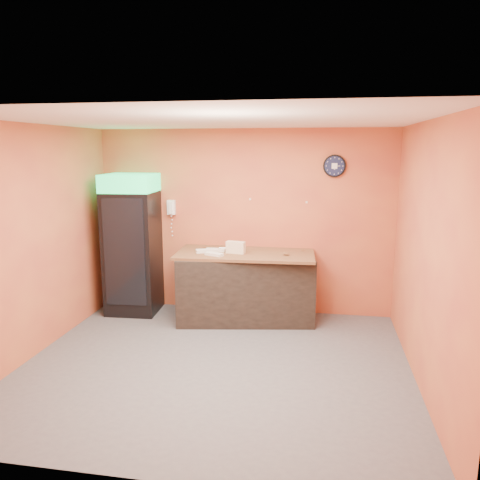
# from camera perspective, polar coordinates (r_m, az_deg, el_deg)

# --- Properties ---
(floor) EXTENTS (4.50, 4.50, 0.00)m
(floor) POSITION_cam_1_polar(r_m,az_deg,el_deg) (5.70, -2.98, -14.96)
(floor) COLOR #47474C
(floor) RESTS_ON ground
(back_wall) EXTENTS (4.50, 0.02, 2.80)m
(back_wall) POSITION_cam_1_polar(r_m,az_deg,el_deg) (7.17, 0.44, 2.24)
(back_wall) COLOR #CD6F3A
(back_wall) RESTS_ON floor
(left_wall) EXTENTS (0.02, 4.00, 2.80)m
(left_wall) POSITION_cam_1_polar(r_m,az_deg,el_deg) (6.14, -24.04, -0.23)
(left_wall) COLOR #CD6F3A
(left_wall) RESTS_ON floor
(right_wall) EXTENTS (0.02, 4.00, 2.80)m
(right_wall) POSITION_cam_1_polar(r_m,az_deg,el_deg) (5.23, 21.68, -1.88)
(right_wall) COLOR #CD6F3A
(right_wall) RESTS_ON floor
(ceiling) EXTENTS (4.50, 4.00, 0.02)m
(ceiling) POSITION_cam_1_polar(r_m,az_deg,el_deg) (5.13, -3.30, 14.39)
(ceiling) COLOR white
(ceiling) RESTS_ON back_wall
(beverage_cooler) EXTENTS (0.79, 0.80, 2.13)m
(beverage_cooler) POSITION_cam_1_polar(r_m,az_deg,el_deg) (7.32, -13.07, -0.72)
(beverage_cooler) COLOR black
(beverage_cooler) RESTS_ON floor
(prep_counter) EXTENTS (2.07, 1.18, 0.98)m
(prep_counter) POSITION_cam_1_polar(r_m,az_deg,el_deg) (6.94, 0.66, -5.78)
(prep_counter) COLOR black
(prep_counter) RESTS_ON floor
(wall_clock) EXTENTS (0.33, 0.06, 0.33)m
(wall_clock) POSITION_cam_1_polar(r_m,az_deg,el_deg) (6.97, 11.44, 8.84)
(wall_clock) COLOR black
(wall_clock) RESTS_ON back_wall
(wall_phone) EXTENTS (0.12, 0.11, 0.23)m
(wall_phone) POSITION_cam_1_polar(r_m,az_deg,el_deg) (7.36, -8.38, 3.95)
(wall_phone) COLOR white
(wall_phone) RESTS_ON back_wall
(butcher_paper) EXTENTS (2.03, 1.07, 0.04)m
(butcher_paper) POSITION_cam_1_polar(r_m,az_deg,el_deg) (6.81, 0.67, -1.68)
(butcher_paper) COLOR brown
(butcher_paper) RESTS_ON prep_counter
(sub_roll_stack) EXTENTS (0.29, 0.14, 0.17)m
(sub_roll_stack) POSITION_cam_1_polar(r_m,az_deg,el_deg) (6.73, -0.54, -0.91)
(sub_roll_stack) COLOR beige
(sub_roll_stack) RESTS_ON butcher_paper
(wrapped_sandwich_left) EXTENTS (0.33, 0.23, 0.04)m
(wrapped_sandwich_left) POSITION_cam_1_polar(r_m,az_deg,el_deg) (6.82, -4.08, -1.32)
(wrapped_sandwich_left) COLOR silver
(wrapped_sandwich_left) RESTS_ON butcher_paper
(wrapped_sandwich_mid) EXTENTS (0.29, 0.20, 0.04)m
(wrapped_sandwich_mid) POSITION_cam_1_polar(r_m,az_deg,el_deg) (6.61, -3.17, -1.74)
(wrapped_sandwich_mid) COLOR silver
(wrapped_sandwich_mid) RESTS_ON butcher_paper
(wrapped_sandwich_right) EXTENTS (0.29, 0.12, 0.04)m
(wrapped_sandwich_right) POSITION_cam_1_polar(r_m,az_deg,el_deg) (6.88, -3.00, -1.22)
(wrapped_sandwich_right) COLOR silver
(wrapped_sandwich_right) RESTS_ON butcher_paper
(kitchen_tool) EXTENTS (0.07, 0.07, 0.07)m
(kitchen_tool) POSITION_cam_1_polar(r_m,az_deg,el_deg) (7.03, -1.26, -0.84)
(kitchen_tool) COLOR silver
(kitchen_tool) RESTS_ON butcher_paper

